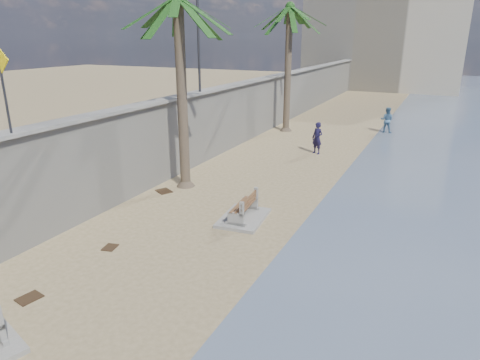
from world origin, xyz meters
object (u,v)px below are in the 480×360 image
(palm_mid, at_px, (178,1))
(palm_back, at_px, (290,9))
(person_a, at_px, (317,136))
(bench_far, at_px, (243,209))
(person_b, at_px, (387,119))

(palm_mid, xyz_separation_m, palm_back, (-0.00, 12.74, 0.38))
(palm_mid, height_order, person_a, palm_mid)
(bench_far, distance_m, palm_mid, 8.31)
(bench_far, xyz_separation_m, palm_mid, (-3.80, 2.16, 7.07))
(palm_mid, xyz_separation_m, person_a, (3.60, 7.77, -6.45))
(palm_back, relative_size, person_a, 4.40)
(person_b, bearing_deg, person_a, 72.03)
(person_a, height_order, person_b, person_a)
(palm_back, height_order, person_a, palm_back)
(person_a, relative_size, person_b, 1.07)
(palm_mid, relative_size, palm_back, 0.96)
(palm_back, distance_m, person_b, 9.64)
(bench_far, distance_m, person_a, 9.95)
(palm_mid, bearing_deg, bench_far, -29.56)
(bench_far, distance_m, palm_back, 17.08)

